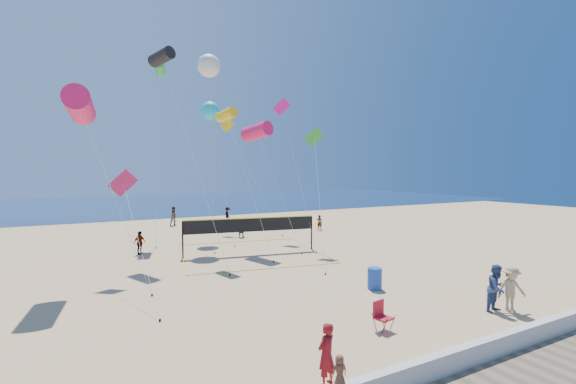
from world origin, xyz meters
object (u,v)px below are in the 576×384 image
woman (326,354)px  trash_barrel (375,278)px  camp_chair (381,314)px  volleyball_net (250,229)px

woman → trash_barrel: bearing=-157.4°
woman → camp_chair: woman is taller
trash_barrel → volleyball_net: size_ratio=0.10×
volleyball_net → woman: bearing=-96.0°
woman → camp_chair: 4.20m
woman → volleyball_net: bearing=-124.4°
camp_chair → trash_barrel: bearing=41.3°
camp_chair → trash_barrel: camp_chair is taller
woman → camp_chair: bearing=-169.8°
woman → volleyball_net: 16.72m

